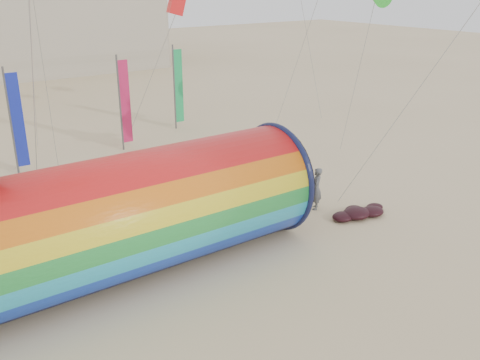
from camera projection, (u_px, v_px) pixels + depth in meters
ground at (254, 263)px, 17.93m from camera, size 160.00×160.00×0.00m
windsock_assembly at (109, 217)px, 16.40m from camera, size 13.50×4.11×6.23m
kite_handler at (316, 189)px, 21.82m from camera, size 0.76×0.75×1.77m
fabric_bundle at (359, 212)px, 21.35m from camera, size 2.62×1.35×0.41m
festival_banners at (113, 102)px, 29.04m from camera, size 11.03×3.08×5.20m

